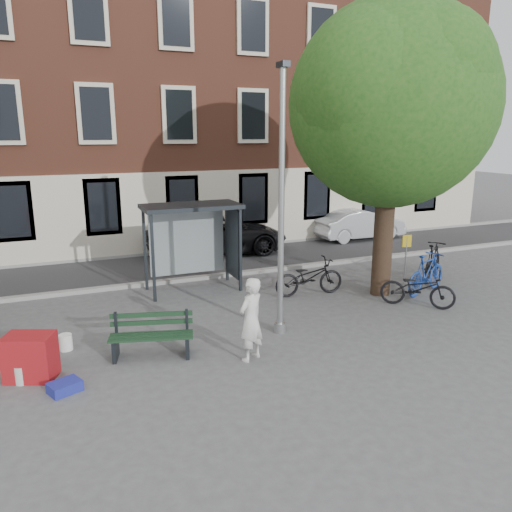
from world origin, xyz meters
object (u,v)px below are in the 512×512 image
object	(u,v)px
bike_d	(433,261)
lamppost	(281,217)
bench	(152,338)
notice_sign	(406,251)
painter	(251,319)
bike_a	(309,277)
bike_b	(426,273)
car_dark	(216,234)
bus_shelter	(204,226)
bike_c	(418,288)
red_stand	(30,357)
car_silver	(360,224)

from	to	relation	value
bike_d	lamppost	bearing A→B (deg)	72.26
bench	notice_sign	world-z (taller)	notice_sign
painter	bike_a	bearing A→B (deg)	-163.23
bike_b	car_dark	distance (m)	8.40
bike_a	bike_b	xyz separation A→B (m)	(3.30, -1.18, 0.06)
lamppost	bus_shelter	world-z (taller)	lamppost
lamppost	bus_shelter	xyz separation A→B (m)	(-0.61, 4.11, -0.87)
lamppost	painter	distance (m)	2.50
painter	bike_a	size ratio (longest dim) A/B	0.86
bus_shelter	car_dark	xyz separation A→B (m)	(1.81, 4.28, -1.14)
bike_b	notice_sign	xyz separation A→B (m)	(-0.19, 0.74, 0.53)
bike_b	bike_d	size ratio (longest dim) A/B	1.00
car_dark	notice_sign	xyz separation A→B (m)	(3.91, -6.60, 0.37)
bike_d	bike_b	bearing A→B (deg)	96.12
bike_b	bike_c	world-z (taller)	bike_b
lamppost	bike_a	distance (m)	3.74
painter	lamppost	bearing A→B (deg)	-166.74
bench	red_stand	distance (m)	2.36
bike_c	red_stand	world-z (taller)	bike_c
bus_shelter	painter	xyz separation A→B (m)	(-0.59, -5.21, -1.02)
bike_d	car_dark	distance (m)	8.20
lamppost	bike_a	world-z (taller)	lamppost
painter	bike_c	distance (m)	5.62
bike_a	red_stand	distance (m)	7.84
lamppost	bike_d	world-z (taller)	lamppost
painter	car_silver	bearing A→B (deg)	-163.26
bike_d	notice_sign	world-z (taller)	notice_sign
bus_shelter	bench	world-z (taller)	bus_shelter
car_dark	red_stand	bearing A→B (deg)	147.86
bus_shelter	bike_c	world-z (taller)	bus_shelter
lamppost	bench	world-z (taller)	lamppost
car_silver	bike_d	bearing A→B (deg)	166.44
bike_a	bench	bearing A→B (deg)	120.25
bus_shelter	bike_a	distance (m)	3.49
bus_shelter	car_dark	world-z (taller)	bus_shelter
bike_c	notice_sign	size ratio (longest dim) A/B	1.21
bike_a	notice_sign	bearing A→B (deg)	-92.60
bike_c	car_silver	xyz separation A→B (m)	(3.69, 8.21, 0.16)
notice_sign	painter	bearing A→B (deg)	-141.16
car_dark	car_silver	xyz separation A→B (m)	(6.74, 0.02, -0.09)
bike_b	notice_sign	bearing A→B (deg)	-6.50
bus_shelter	bike_b	bearing A→B (deg)	-27.36
bike_d	bike_a	bearing A→B (deg)	52.90
bike_c	car_silver	size ratio (longest dim) A/B	0.48
bus_shelter	car_dark	distance (m)	4.78
bike_b	car_silver	world-z (taller)	car_silver
painter	car_dark	distance (m)	9.79
painter	bike_b	world-z (taller)	painter
bike_b	notice_sign	size ratio (longest dim) A/B	1.23
painter	notice_sign	bearing A→B (deg)	175.26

